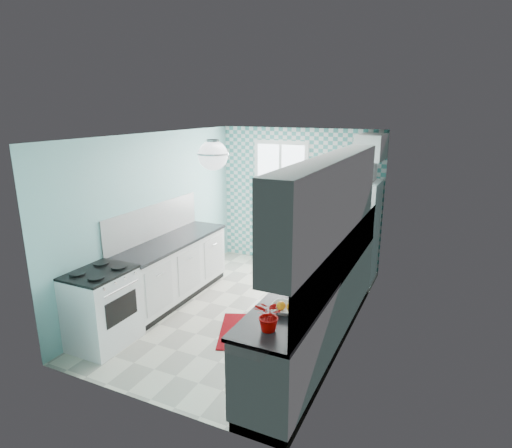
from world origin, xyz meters
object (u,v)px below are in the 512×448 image
at_px(ceiling_light, 213,155).
at_px(potted_plant, 270,316).
at_px(stove, 102,307).
at_px(sink, 338,253).
at_px(fruit_bowl, 286,309).
at_px(fridge, 353,232).
at_px(microwave, 357,171).

distance_m(ceiling_light, potted_plant, 2.05).
bearing_deg(stove, sink, 39.42).
distance_m(stove, fruit_bowl, 2.45).
bearing_deg(ceiling_light, potted_plant, -42.66).
relative_size(fridge, stove, 1.82).
bearing_deg(fridge, potted_plant, -90.46).
relative_size(fridge, potted_plant, 5.76).
height_order(potted_plant, microwave, microwave).
bearing_deg(potted_plant, stove, 170.91).
xyz_separation_m(fridge, stove, (-2.31, -3.32, -0.36)).
bearing_deg(ceiling_light, sink, 45.19).
bearing_deg(fruit_bowl, potted_plant, -90.00).
relative_size(fridge, microwave, 3.09).
distance_m(ceiling_light, stove, 2.30).
bearing_deg(sink, fruit_bowl, -89.12).
height_order(ceiling_light, fruit_bowl, ceiling_light).
bearing_deg(sink, stove, -140.18).
distance_m(ceiling_light, fridge, 3.18).
bearing_deg(fridge, microwave, 51.96).
height_order(ceiling_light, sink, ceiling_light).
height_order(fridge, stove, fridge).
bearing_deg(stove, microwave, 55.79).
relative_size(fruit_bowl, microwave, 0.53).
bearing_deg(fruit_bowl, sink, 89.88).
xyz_separation_m(fridge, microwave, (0.00, 0.00, 1.01)).
height_order(sink, potted_plant, sink).
bearing_deg(fruit_bowl, ceiling_light, 149.06).
xyz_separation_m(fridge, fruit_bowl, (0.09, -3.32, 0.12)).
bearing_deg(ceiling_light, microwave, 66.87).
height_order(sink, fruit_bowl, sink).
height_order(fridge, fruit_bowl, fridge).
bearing_deg(stove, potted_plant, -8.50).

